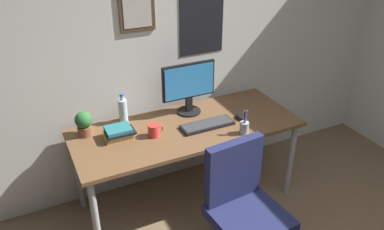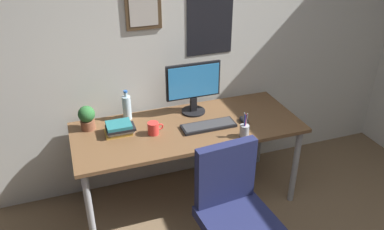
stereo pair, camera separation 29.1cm
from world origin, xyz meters
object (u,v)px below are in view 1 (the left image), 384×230
object	(u,v)px
potted_plant	(84,123)
computer_mouse	(240,117)
keyboard	(207,125)
monitor	(188,86)
pen_cup	(244,127)
office_chair	(243,204)
water_bottle	(123,111)
coffee_mug_near	(154,130)
book_stack_left	(119,133)

from	to	relation	value
potted_plant	computer_mouse	bearing A→B (deg)	-14.11
keyboard	computer_mouse	world-z (taller)	computer_mouse
monitor	pen_cup	distance (m)	0.58
monitor	pen_cup	bearing A→B (deg)	-64.74
office_chair	potted_plant	distance (m)	1.31
computer_mouse	monitor	bearing A→B (deg)	138.40
monitor	keyboard	world-z (taller)	monitor
monitor	water_bottle	distance (m)	0.56
computer_mouse	coffee_mug_near	distance (m)	0.73
office_chair	monitor	size ratio (longest dim) A/B	2.07
office_chair	keyboard	xyz separation A→B (m)	(0.09, 0.70, 0.22)
keyboard	pen_cup	distance (m)	0.30
office_chair	pen_cup	bearing A→B (deg)	58.16
coffee_mug_near	potted_plant	bearing A→B (deg)	152.36
water_bottle	book_stack_left	xyz separation A→B (m)	(-0.10, -0.22, -0.06)
monitor	keyboard	xyz separation A→B (m)	(0.03, -0.28, -0.23)
monitor	office_chair	bearing A→B (deg)	-93.67
coffee_mug_near	pen_cup	distance (m)	0.69
office_chair	coffee_mug_near	xyz separation A→B (m)	(-0.34, 0.74, 0.26)
water_bottle	computer_mouse	bearing A→B (deg)	-22.37
keyboard	coffee_mug_near	bearing A→B (deg)	174.04
keyboard	potted_plant	size ratio (longest dim) A/B	2.21
office_chair	coffee_mug_near	bearing A→B (deg)	114.45
computer_mouse	potted_plant	world-z (taller)	potted_plant
coffee_mug_near	pen_cup	size ratio (longest dim) A/B	0.62
coffee_mug_near	computer_mouse	bearing A→B (deg)	-4.50
keyboard	pen_cup	world-z (taller)	pen_cup
monitor	water_bottle	xyz separation A→B (m)	(-0.54, 0.07, -0.13)
monitor	water_bottle	bearing A→B (deg)	173.15
computer_mouse	book_stack_left	size ratio (longest dim) A/B	0.49
office_chair	monitor	bearing A→B (deg)	86.33
water_bottle	coffee_mug_near	size ratio (longest dim) A/B	2.04
keyboard	book_stack_left	world-z (taller)	book_stack_left
monitor	book_stack_left	xyz separation A→B (m)	(-0.65, -0.15, -0.20)
monitor	computer_mouse	size ratio (longest dim) A/B	4.18
coffee_mug_near	potted_plant	world-z (taller)	potted_plant
office_chair	pen_cup	size ratio (longest dim) A/B	4.75
computer_mouse	potted_plant	distance (m)	1.24
coffee_mug_near	book_stack_left	distance (m)	0.26
monitor	pen_cup	world-z (taller)	monitor
water_bottle	pen_cup	distance (m)	0.96
monitor	coffee_mug_near	size ratio (longest dim) A/B	3.72
potted_plant	book_stack_left	xyz separation A→B (m)	(0.22, -0.16, -0.06)
monitor	book_stack_left	size ratio (longest dim) A/B	2.03
computer_mouse	water_bottle	size ratio (longest dim) A/B	0.44
pen_cup	potted_plant	bearing A→B (deg)	155.33
office_chair	monitor	world-z (taller)	monitor
monitor	coffee_mug_near	distance (m)	0.50
monitor	keyboard	bearing A→B (deg)	-83.54
water_bottle	monitor	bearing A→B (deg)	-6.85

